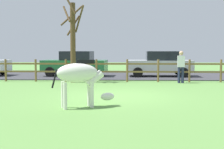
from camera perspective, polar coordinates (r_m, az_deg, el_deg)
The scene contains 8 objects.
ground_plane at distance 11.59m, azimuth 0.75°, elevation -3.90°, with size 60.00×60.00×0.00m, color #5B8C42.
parking_asphalt at distance 20.83m, azimuth 1.48°, elevation -0.06°, with size 28.00×7.40×0.05m, color #38383D.
paddock_fence at distance 16.51m, azimuth -0.04°, elevation 1.00°, with size 21.37×0.11×1.20m.
bare_tree at distance 16.36m, azimuth -7.18°, elevation 6.58°, with size 1.37×1.29×4.64m.
zebra at distance 9.18m, azimuth -5.86°, elevation -0.34°, with size 1.82×1.04×1.41m.
parked_car_green at distance 19.78m, azimuth -6.73°, elevation 2.04°, with size 4.12×2.14×1.56m.
parked_car_silver at distance 19.58m, azimuth 8.76°, elevation 1.99°, with size 4.02×1.92×1.56m.
visitor_near_fence at distance 16.26m, azimuth 12.52°, elevation 1.64°, with size 0.38×0.25×1.64m.
Camera 1 is at (0.32, -11.46, 1.71)m, focal length 49.93 mm.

